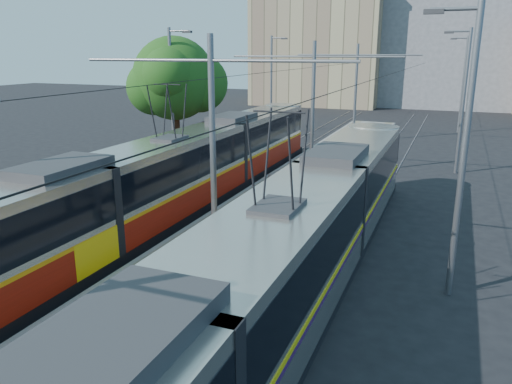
% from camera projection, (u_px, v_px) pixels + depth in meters
% --- Properties ---
extents(platform, '(4.00, 50.00, 0.30)m').
position_uv_depth(platform, '(294.00, 188.00, 25.12)').
color(platform, gray).
rests_on(platform, ground).
extents(tactile_strip_left, '(0.70, 50.00, 0.01)m').
position_uv_depth(tactile_strip_left, '(268.00, 182.00, 25.60)').
color(tactile_strip_left, gray).
rests_on(tactile_strip_left, platform).
extents(tactile_strip_right, '(0.70, 50.00, 0.01)m').
position_uv_depth(tactile_strip_right, '(323.00, 187.00, 24.56)').
color(tactile_strip_right, gray).
rests_on(tactile_strip_right, platform).
extents(rails, '(8.71, 70.00, 0.03)m').
position_uv_depth(rails, '(294.00, 190.00, 25.16)').
color(rails, gray).
rests_on(rails, ground).
extents(tram_left, '(2.43, 30.94, 5.50)m').
position_uv_depth(tram_left, '(172.00, 177.00, 20.84)').
color(tram_left, black).
rests_on(tram_left, ground).
extents(tram_right, '(2.43, 29.70, 5.50)m').
position_uv_depth(tram_right, '(277.00, 266.00, 11.85)').
color(tram_right, black).
rests_on(tram_right, ground).
extents(catenary, '(9.20, 70.00, 7.00)m').
position_uv_depth(catenary, '(277.00, 106.00, 21.39)').
color(catenary, slate).
rests_on(catenary, platform).
extents(street_lamps, '(15.18, 38.22, 8.00)m').
position_uv_depth(street_lamps, '(318.00, 100.00, 27.60)').
color(street_lamps, slate).
rests_on(street_lamps, ground).
extents(shelter, '(0.65, 0.97, 2.04)m').
position_uv_depth(shelter, '(279.00, 197.00, 19.13)').
color(shelter, black).
rests_on(shelter, platform).
extents(tree, '(5.26, 4.86, 7.64)m').
position_uv_depth(tree, '(181.00, 80.00, 28.81)').
color(tree, '#382314').
rests_on(tree, ground).
extents(building_left, '(16.32, 12.24, 14.69)m').
position_uv_depth(building_left, '(322.00, 46.00, 65.15)').
color(building_left, tan).
rests_on(building_left, ground).
extents(building_centre, '(18.36, 14.28, 16.05)m').
position_uv_depth(building_centre, '(454.00, 41.00, 62.83)').
color(building_centre, gray).
rests_on(building_centre, ground).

